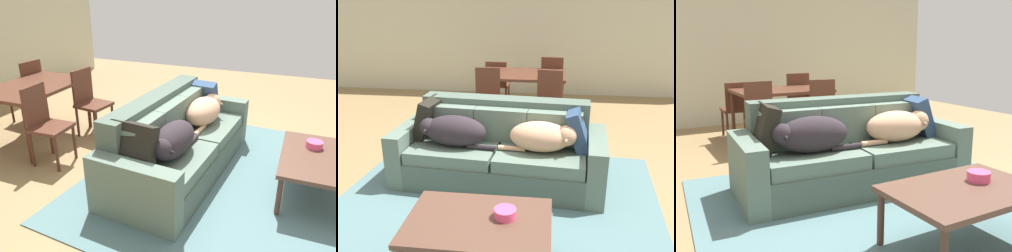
% 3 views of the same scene
% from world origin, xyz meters
% --- Properties ---
extents(ground_plane, '(10.00, 10.00, 0.00)m').
position_xyz_m(ground_plane, '(0.00, 0.00, 0.00)').
color(ground_plane, olive).
extents(back_partition, '(8.00, 0.12, 2.70)m').
position_xyz_m(back_partition, '(0.00, 4.00, 1.35)').
color(back_partition, beige).
rests_on(back_partition, ground).
extents(area_rug, '(3.42, 3.63, 0.01)m').
position_xyz_m(area_rug, '(0.06, -0.66, 0.01)').
color(area_rug, slate).
rests_on(area_rug, ground).
extents(couch, '(2.27, 1.07, 0.86)m').
position_xyz_m(couch, '(0.06, 0.22, 0.33)').
color(couch, '#48594E').
rests_on(couch, ground).
extents(dog_on_left_cushion, '(0.82, 0.37, 0.33)m').
position_xyz_m(dog_on_left_cushion, '(-0.42, 0.08, 0.60)').
color(dog_on_left_cushion, '#2C242A').
rests_on(dog_on_left_cushion, couch).
extents(dog_on_right_cushion, '(0.79, 0.42, 0.30)m').
position_xyz_m(dog_on_right_cushion, '(0.52, 0.05, 0.59)').
color(dog_on_right_cushion, tan).
rests_on(dog_on_right_cushion, couch).
extents(throw_pillow_by_left_arm, '(0.30, 0.47, 0.46)m').
position_xyz_m(throw_pillow_by_left_arm, '(-0.76, 0.34, 0.64)').
color(throw_pillow_by_left_arm, black).
rests_on(throw_pillow_by_left_arm, couch).
extents(throw_pillow_by_right_arm, '(0.31, 0.45, 0.44)m').
position_xyz_m(throw_pillow_by_right_arm, '(0.89, 0.20, 0.63)').
color(throw_pillow_by_right_arm, navy).
rests_on(throw_pillow_by_right_arm, couch).
extents(coffee_table, '(1.04, 0.71, 0.44)m').
position_xyz_m(coffee_table, '(0.11, -1.24, 0.39)').
color(coffee_table, brown).
rests_on(coffee_table, ground).
extents(bowl_on_coffee_table, '(0.16, 0.16, 0.07)m').
position_xyz_m(bowl_on_coffee_table, '(0.29, -1.18, 0.47)').
color(bowl_on_coffee_table, '#EA4C7F').
rests_on(bowl_on_coffee_table, coffee_table).
extents(dining_table, '(1.30, 0.89, 0.77)m').
position_xyz_m(dining_table, '(0.14, 2.25, 0.70)').
color(dining_table, '#502B1D').
rests_on(dining_table, ground).
extents(dining_chair_near_left, '(0.42, 0.42, 0.93)m').
position_xyz_m(dining_chair_near_left, '(-0.33, 1.70, 0.52)').
color(dining_chair_near_left, '#502B1D').
rests_on(dining_chair_near_left, ground).
extents(dining_chair_near_right, '(0.45, 0.45, 0.92)m').
position_xyz_m(dining_chair_near_right, '(0.55, 1.69, 0.51)').
color(dining_chair_near_right, '#502B1D').
rests_on(dining_chair_near_right, ground).
extents(dining_chair_far_left, '(0.41, 0.41, 0.85)m').
position_xyz_m(dining_chair_far_left, '(-0.35, 2.85, 0.47)').
color(dining_chair_far_left, '#502B1D').
rests_on(dining_chair_far_left, ground).
extents(dining_chair_far_right, '(0.43, 0.43, 0.95)m').
position_xyz_m(dining_chair_far_right, '(0.60, 2.79, 0.53)').
color(dining_chair_far_right, '#502B1D').
rests_on(dining_chair_far_right, ground).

